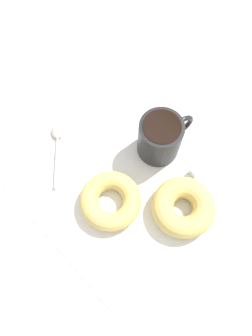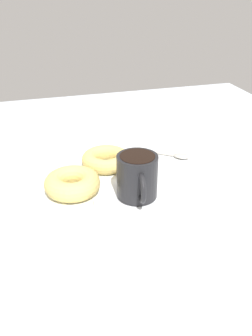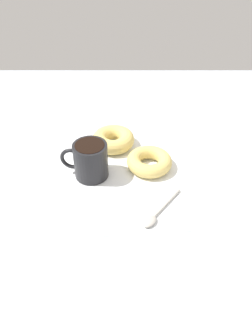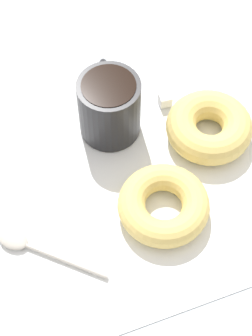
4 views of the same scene
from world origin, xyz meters
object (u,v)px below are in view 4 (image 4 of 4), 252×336
(donut_near_cup, at_px, (164,205))
(donut_far, at_px, (209,127))
(sugar_cube, at_px, (165,100))
(spoon, at_px, (28,246))
(coffee_cup, at_px, (109,105))

(donut_near_cup, distance_m, donut_far, 0.13)
(sugar_cube, bearing_deg, spoon, 36.19)
(spoon, distance_m, sugar_cube, 0.26)
(coffee_cup, bearing_deg, sugar_cube, -168.33)
(donut_far, bearing_deg, donut_near_cup, 45.13)
(donut_far, xyz_separation_m, sugar_cube, (0.04, -0.07, -0.01))
(donut_far, bearing_deg, coffee_cup, -22.65)
(donut_near_cup, xyz_separation_m, sugar_cube, (-0.05, -0.15, -0.01))
(donut_near_cup, relative_size, donut_far, 0.99)
(spoon, relative_size, sugar_cube, 7.28)
(donut_far, distance_m, sugar_cube, 0.08)
(coffee_cup, distance_m, spoon, 0.20)
(donut_near_cup, xyz_separation_m, donut_far, (-0.09, -0.09, 0.00))
(donut_near_cup, height_order, sugar_cube, donut_near_cup)
(sugar_cube, bearing_deg, donut_far, 119.38)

